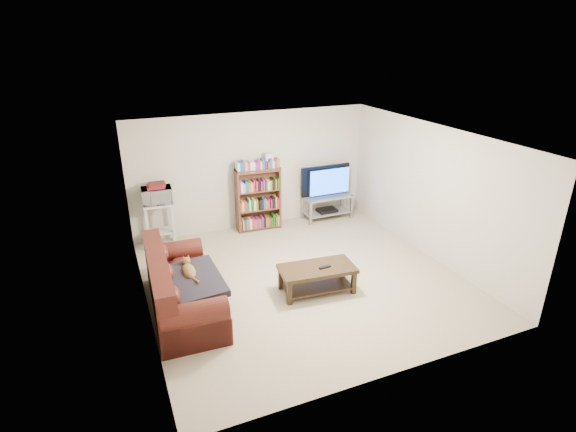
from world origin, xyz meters
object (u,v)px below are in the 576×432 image
sofa (179,292)px  bookshelf (258,198)px  coffee_table (317,274)px  tv_stand (327,203)px

sofa → bookshelf: 3.19m
coffee_table → tv_stand: bearing=65.2°
coffee_table → sofa: bearing=177.4°
sofa → tv_stand: 4.34m
coffee_table → bookshelf: size_ratio=0.94×
sofa → tv_stand: bearing=34.8°
sofa → tv_stand: size_ratio=2.04×
tv_stand → bookshelf: bearing=177.7°
sofa → bookshelf: size_ratio=1.65×
coffee_table → bookshelf: bookshelf is taller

